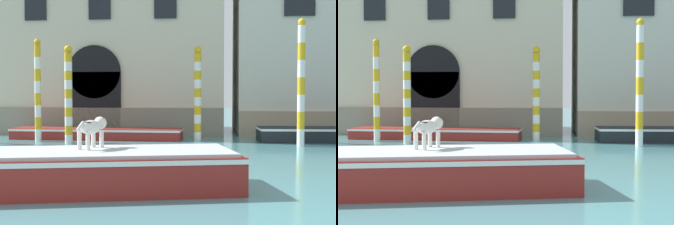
{
  "view_description": "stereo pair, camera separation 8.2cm",
  "coord_description": "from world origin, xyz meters",
  "views": [
    {
      "loc": [
        3.72,
        -2.84,
        1.71
      ],
      "look_at": [
        2.49,
        10.78,
        1.2
      ],
      "focal_mm": 50.0,
      "sensor_mm": 36.0,
      "label": 1
    },
    {
      "loc": [
        3.8,
        -2.84,
        1.71
      ],
      "look_at": [
        2.49,
        10.78,
        1.2
      ],
      "focal_mm": 50.0,
      "sensor_mm": 36.0,
      "label": 2
    }
  ],
  "objects": [
    {
      "name": "mooring_pole_1",
      "position": [
        -1.22,
        13.13,
        1.74
      ],
      "size": [
        0.28,
        0.28,
        3.44
      ],
      "color": "white",
      "rests_on": "ground_plane"
    },
    {
      "name": "boat_moored_near_palazzo",
      "position": [
        -0.66,
        14.94,
        0.23
      ],
      "size": [
        6.69,
        1.64,
        0.43
      ],
      "rotation": [
        0.0,
        0.0,
        -0.05
      ],
      "color": "maroon",
      "rests_on": "ground_plane"
    },
    {
      "name": "mooring_pole_0",
      "position": [
        -2.63,
        13.94,
        1.91
      ],
      "size": [
        0.24,
        0.24,
        3.78
      ],
      "color": "white",
      "rests_on": "ground_plane"
    },
    {
      "name": "dog_on_deck",
      "position": [
        1.54,
        5.65,
        1.11
      ],
      "size": [
        0.45,
        0.87,
        0.6
      ],
      "rotation": [
        0.0,
        0.0,
        1.25
      ],
      "color": "silver",
      "rests_on": "boat_foreground"
    },
    {
      "name": "mooring_pole_5",
      "position": [
        3.26,
        14.59,
        1.78
      ],
      "size": [
        0.28,
        0.28,
        3.53
      ],
      "color": "white",
      "rests_on": "ground_plane"
    },
    {
      "name": "mooring_pole_3",
      "position": [
        6.74,
        13.1,
        2.15
      ],
      "size": [
        0.26,
        0.26,
        4.26
      ],
      "color": "white",
      "rests_on": "ground_plane"
    },
    {
      "name": "boat_foreground",
      "position": [
        0.54,
        5.12,
        0.38
      ],
      "size": [
        7.67,
        3.47,
        0.72
      ],
      "rotation": [
        0.0,
        0.0,
        0.21
      ],
      "color": "maroon",
      "rests_on": "ground_plane"
    }
  ]
}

